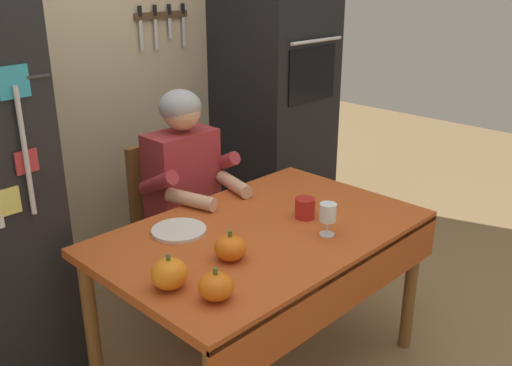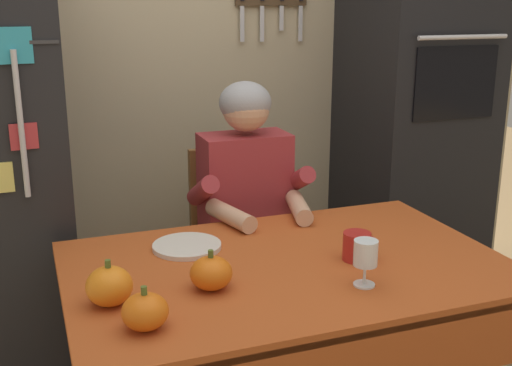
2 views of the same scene
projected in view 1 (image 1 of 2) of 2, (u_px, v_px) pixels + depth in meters
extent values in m
cube|color=#BCAD89|center=(104.00, 65.00, 3.10)|extent=(3.70, 0.10, 2.60)
cube|color=#4C3823|center=(161.00, 15.00, 3.21)|extent=(0.36, 0.02, 0.04)
cube|color=silver|center=(141.00, 36.00, 3.14)|extent=(0.02, 0.01, 0.16)
cube|color=black|center=(140.00, 11.00, 3.09)|extent=(0.02, 0.01, 0.06)
cube|color=silver|center=(156.00, 34.00, 3.20)|extent=(0.02, 0.01, 0.17)
cube|color=black|center=(155.00, 10.00, 3.16)|extent=(0.02, 0.01, 0.06)
cube|color=silver|center=(170.00, 29.00, 3.26)|extent=(0.02, 0.01, 0.11)
cube|color=black|center=(169.00, 9.00, 3.22)|extent=(0.02, 0.01, 0.06)
cube|color=silver|center=(184.00, 32.00, 3.34)|extent=(0.02, 0.01, 0.17)
cube|color=black|center=(183.00, 8.00, 3.29)|extent=(0.02, 0.01, 0.06)
cylinder|color=silver|center=(25.00, 152.00, 2.12)|extent=(0.02, 0.02, 0.50)
cube|color=#E5D666|center=(5.00, 203.00, 2.12)|extent=(0.12, 0.01, 0.11)
cube|color=#B73338|center=(27.00, 162.00, 2.14)|extent=(0.09, 0.02, 0.09)
cube|color=teal|center=(14.00, 82.00, 2.03)|extent=(0.12, 0.02, 0.12)
cube|color=black|center=(274.00, 92.00, 3.62)|extent=(0.60, 0.60, 2.10)
cube|color=black|center=(312.00, 75.00, 3.37)|extent=(0.42, 0.01, 0.32)
cylinder|color=silver|center=(317.00, 41.00, 3.28)|extent=(0.45, 0.02, 0.02)
cylinder|color=brown|center=(92.00, 330.00, 2.41)|extent=(0.06, 0.06, 0.70)
cylinder|color=brown|center=(411.00, 285.00, 2.76)|extent=(0.06, 0.06, 0.70)
cylinder|color=brown|center=(290.00, 236.00, 3.27)|extent=(0.06, 0.06, 0.70)
cube|color=#B24C1E|center=(262.00, 233.00, 2.45)|extent=(1.40, 0.90, 0.04)
cube|color=#B24C1E|center=(345.00, 291.00, 2.20)|extent=(1.40, 0.01, 0.20)
cube|color=brown|center=(181.00, 237.00, 3.06)|extent=(0.40, 0.40, 0.04)
cube|color=brown|center=(158.00, 184.00, 3.09)|extent=(0.36, 0.04, 0.48)
cylinder|color=brown|center=(177.00, 297.00, 2.92)|extent=(0.04, 0.04, 0.41)
cylinder|color=brown|center=(139.00, 274.00, 3.14)|extent=(0.04, 0.04, 0.41)
cylinder|color=brown|center=(226.00, 273.00, 3.14)|extent=(0.04, 0.04, 0.41)
cylinder|color=brown|center=(187.00, 253.00, 3.37)|extent=(0.04, 0.04, 0.41)
cube|color=#38384C|center=(216.00, 336.00, 2.88)|extent=(0.10, 0.22, 0.08)
cube|color=#38384C|center=(244.00, 320.00, 3.02)|extent=(0.10, 0.22, 0.08)
cylinder|color=#38384C|center=(207.00, 299.00, 2.86)|extent=(0.09, 0.09, 0.38)
cylinder|color=#38384C|center=(235.00, 284.00, 2.99)|extent=(0.09, 0.09, 0.38)
cube|color=#38384C|center=(186.00, 241.00, 2.87)|extent=(0.12, 0.40, 0.11)
cube|color=#38384C|center=(212.00, 230.00, 2.99)|extent=(0.12, 0.40, 0.11)
cube|color=#9E2D33|center=(182.00, 177.00, 2.91)|extent=(0.36, 0.20, 0.48)
cylinder|color=#9E2D33|center=(158.00, 183.00, 2.71)|extent=(0.07, 0.26, 0.18)
cylinder|color=#9E2D33|center=(220.00, 164.00, 2.98)|extent=(0.07, 0.26, 0.18)
cylinder|color=#D8A884|center=(191.00, 200.00, 2.66)|extent=(0.13, 0.27, 0.07)
cylinder|color=#D8A884|center=(234.00, 184.00, 2.85)|extent=(0.13, 0.27, 0.07)
sphere|color=#D8A884|center=(181.00, 111.00, 2.77)|extent=(0.19, 0.19, 0.19)
ellipsoid|color=#99999E|center=(180.00, 107.00, 2.77)|extent=(0.21, 0.21, 0.17)
cylinder|color=#B2231E|center=(305.00, 208.00, 2.54)|extent=(0.09, 0.09, 0.09)
torus|color=#B2231E|center=(312.00, 204.00, 2.57)|extent=(0.05, 0.01, 0.05)
cylinder|color=white|center=(327.00, 234.00, 2.39)|extent=(0.06, 0.06, 0.01)
cylinder|color=white|center=(327.00, 227.00, 2.38)|extent=(0.01, 0.01, 0.06)
cylinder|color=white|center=(328.00, 212.00, 2.35)|extent=(0.07, 0.07, 0.08)
ellipsoid|color=orange|center=(230.00, 248.00, 2.17)|extent=(0.13, 0.13, 0.10)
cylinder|color=#4C6023|center=(230.00, 233.00, 2.15)|extent=(0.02, 0.02, 0.02)
ellipsoid|color=orange|center=(170.00, 274.00, 1.97)|extent=(0.13, 0.13, 0.11)
cylinder|color=#4C6023|center=(168.00, 257.00, 1.95)|extent=(0.02, 0.02, 0.02)
ellipsoid|color=orange|center=(216.00, 286.00, 1.91)|extent=(0.12, 0.12, 0.10)
cylinder|color=#4C6023|center=(215.00, 271.00, 1.89)|extent=(0.02, 0.02, 0.02)
cylinder|color=silver|center=(179.00, 230.00, 2.41)|extent=(0.23, 0.23, 0.02)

